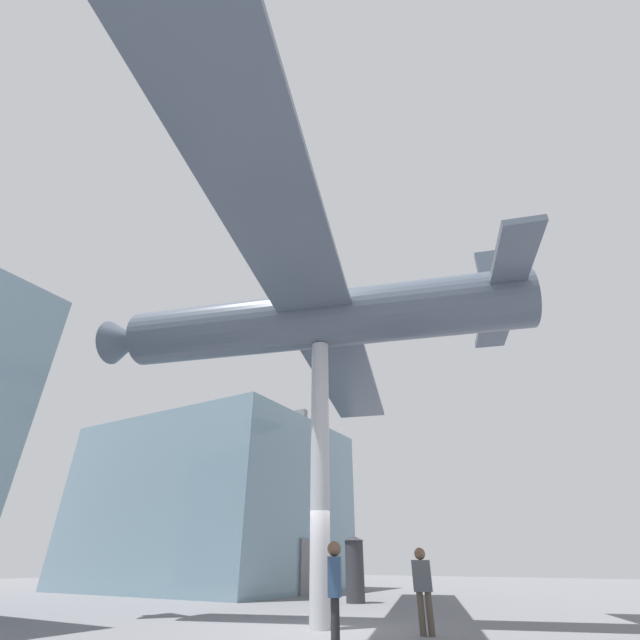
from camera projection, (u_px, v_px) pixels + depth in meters
name	position (u px, v px, depth m)	size (l,w,h in m)	color
ground_plane	(320.00, 630.00, 9.81)	(80.00, 80.00, 0.00)	slate
glass_pavilion_right	(214.00, 506.00, 24.71)	(10.39, 13.10, 8.89)	#7593A3
support_pylon_central	(320.00, 466.00, 11.59)	(0.51, 0.51, 7.26)	#B7B7BC
suspended_airplane	(313.00, 321.00, 13.87)	(20.86, 14.57, 2.73)	#4C5666
visitor_person	(423.00, 584.00, 9.39)	(0.32, 0.45, 1.64)	#4C4238
visitor_second	(335.00, 586.00, 7.66)	(0.45, 0.36, 1.70)	#232328
info_kiosk	(355.00, 568.00, 16.44)	(0.81, 0.81, 2.25)	#333338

